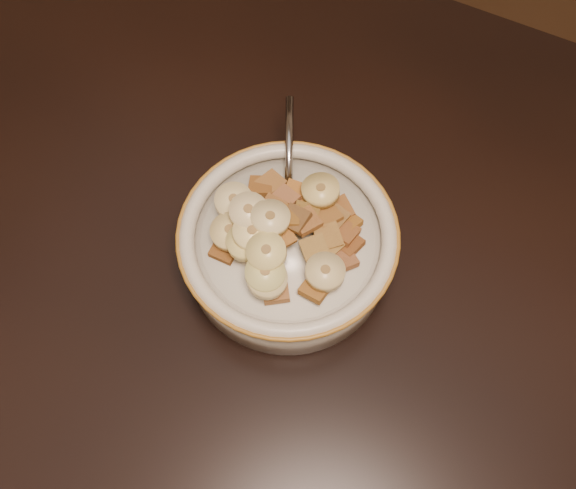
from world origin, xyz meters
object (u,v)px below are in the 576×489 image
at_px(cereal_bowl, 288,249).
at_px(table, 5,236).
at_px(spoon, 288,206).
at_px(chair, 215,13).

bearing_deg(cereal_bowl, table, -161.20).
relative_size(table, cereal_bowl, 8.09).
height_order(table, cereal_bowl, cereal_bowl).
bearing_deg(cereal_bowl, spoon, 115.45).
bearing_deg(chair, spoon, -56.24).
height_order(cereal_bowl, spoon, spoon).
xyz_separation_m(chair, cereal_bowl, (0.36, -0.46, 0.28)).
bearing_deg(table, chair, 101.88).
distance_m(cereal_bowl, spoon, 0.04).
bearing_deg(spoon, table, -0.67).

